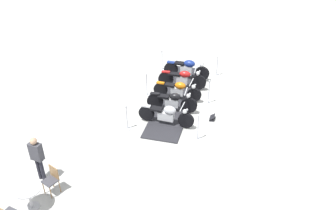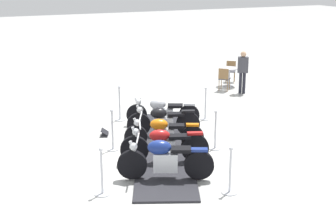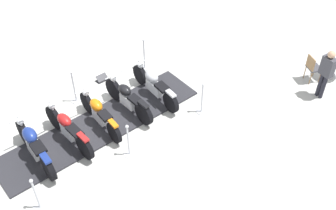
% 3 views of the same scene
% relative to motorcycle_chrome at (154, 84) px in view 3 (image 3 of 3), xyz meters
% --- Properties ---
extents(ground_plane, '(80.00, 80.00, 0.00)m').
position_rel_motorcycle_chrome_xyz_m(ground_plane, '(-1.82, 0.70, -0.49)').
color(ground_plane, silver).
extents(display_platform, '(6.17, 3.62, 0.05)m').
position_rel_motorcycle_chrome_xyz_m(display_platform, '(-1.82, 0.70, -0.46)').
color(display_platform, '#28282D').
rests_on(display_platform, ground_plane).
extents(motorcycle_chrome, '(1.12, 2.08, 0.93)m').
position_rel_motorcycle_chrome_xyz_m(motorcycle_chrome, '(0.00, 0.00, 0.00)').
color(motorcycle_chrome, black).
rests_on(motorcycle_chrome, display_platform).
extents(motorcycle_black, '(0.93, 2.01, 1.00)m').
position_rel_motorcycle_chrome_xyz_m(motorcycle_black, '(-0.91, 0.36, 0.01)').
color(motorcycle_black, black).
rests_on(motorcycle_black, display_platform).
extents(motorcycle_copper, '(1.08, 1.98, 0.91)m').
position_rel_motorcycle_chrome_xyz_m(motorcycle_copper, '(-1.80, 0.73, -0.00)').
color(motorcycle_copper, black).
rests_on(motorcycle_copper, display_platform).
extents(motorcycle_maroon, '(0.98, 2.11, 1.02)m').
position_rel_motorcycle_chrome_xyz_m(motorcycle_maroon, '(-2.71, 1.09, 0.03)').
color(motorcycle_maroon, black).
rests_on(motorcycle_maroon, display_platform).
extents(motorcycle_navy, '(1.09, 2.06, 1.00)m').
position_rel_motorcycle_chrome_xyz_m(motorcycle_navy, '(-3.60, 1.46, 0.04)').
color(motorcycle_navy, black).
rests_on(motorcycle_navy, display_platform).
extents(stanchion_left_rear, '(0.35, 0.35, 1.06)m').
position_rel_motorcycle_chrome_xyz_m(stanchion_left_rear, '(-4.73, 0.41, -0.17)').
color(stanchion_left_rear, silver).
rests_on(stanchion_left_rear, ground_plane).
extents(stanchion_right_mid, '(0.31, 0.31, 1.14)m').
position_rel_motorcycle_chrome_xyz_m(stanchion_right_mid, '(-1.30, 1.97, -0.09)').
color(stanchion_right_mid, silver).
rests_on(stanchion_right_mid, ground_plane).
extents(stanchion_right_front, '(0.35, 0.35, 1.14)m').
position_rel_motorcycle_chrome_xyz_m(stanchion_right_front, '(1.10, 0.99, -0.14)').
color(stanchion_right_front, silver).
rests_on(stanchion_right_front, ground_plane).
extents(stanchion_left_front, '(0.30, 0.30, 1.08)m').
position_rel_motorcycle_chrome_xyz_m(stanchion_left_front, '(0.06, -1.55, -0.12)').
color(stanchion_left_front, silver).
rests_on(stanchion_left_front, ground_plane).
extents(stanchion_left_mid, '(0.32, 0.32, 1.09)m').
position_rel_motorcycle_chrome_xyz_m(stanchion_left_mid, '(-2.34, -0.57, -0.13)').
color(stanchion_left_mid, silver).
rests_on(stanchion_left_mid, ground_plane).
extents(info_placard, '(0.44, 0.33, 0.19)m').
position_rel_motorcycle_chrome_xyz_m(info_placard, '(-0.11, 1.85, -0.43)').
color(info_placard, '#333338').
rests_on(info_placard, ground_plane).
extents(cafe_table, '(0.78, 0.78, 0.78)m').
position_rel_motorcycle_chrome_xyz_m(cafe_table, '(3.60, -4.55, 0.10)').
color(cafe_table, '#B7B7BC').
rests_on(cafe_table, ground_plane).
extents(cafe_chair_across_table, '(0.57, 0.57, 0.92)m').
position_rel_motorcycle_chrome_xyz_m(cafe_chair_across_table, '(3.02, -3.97, 0.05)').
color(cafe_chair_across_table, olive).
rests_on(cafe_chair_across_table, ground_plane).
extents(bystander_person, '(0.39, 0.46, 1.66)m').
position_rel_motorcycle_chrome_xyz_m(bystander_person, '(2.40, -4.42, 0.50)').
color(bystander_person, '#23232D').
rests_on(bystander_person, ground_plane).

